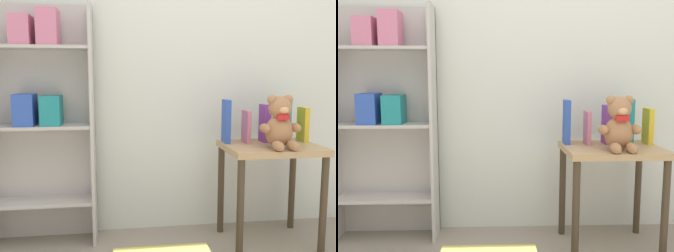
{
  "view_description": "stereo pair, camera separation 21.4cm",
  "coord_description": "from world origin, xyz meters",
  "views": [
    {
      "loc": [
        -0.55,
        -0.94,
        1.0
      ],
      "look_at": [
        -0.25,
        1.16,
        0.71
      ],
      "focal_mm": 40.0,
      "sensor_mm": 36.0,
      "label": 1
    },
    {
      "loc": [
        -0.33,
        -0.96,
        1.0
      ],
      "look_at": [
        -0.25,
        1.16,
        0.71
      ],
      "focal_mm": 40.0,
      "sensor_mm": 36.0,
      "label": 2
    }
  ],
  "objects": [
    {
      "name": "book_standing_blue",
      "position": [
        0.11,
        1.21,
        0.73
      ],
      "size": [
        0.04,
        0.11,
        0.26
      ],
      "primitive_type": "cube",
      "rotation": [
        0.0,
        0.0,
        -0.04
      ],
      "color": "#2D51B7",
      "rests_on": "display_table"
    },
    {
      "name": "wall_back",
      "position": [
        0.0,
        1.45,
        1.25
      ],
      "size": [
        4.8,
        0.06,
        2.5
      ],
      "color": "silver",
      "rests_on": "ground_plane"
    },
    {
      "name": "teddy_bear",
      "position": [
        0.35,
        0.99,
        0.73
      ],
      "size": [
        0.23,
        0.21,
        0.3
      ],
      "color": "#A8754C",
      "rests_on": "display_table"
    },
    {
      "name": "book_standing_yellow",
      "position": [
        0.59,
        1.19,
        0.7
      ],
      "size": [
        0.03,
        0.12,
        0.21
      ],
      "primitive_type": "cube",
      "rotation": [
        0.0,
        0.0,
        -0.03
      ],
      "color": "gold",
      "rests_on": "display_table"
    },
    {
      "name": "bookshelf_side",
      "position": [
        -0.99,
        1.32,
        0.79
      ],
      "size": [
        0.63,
        0.22,
        1.41
      ],
      "color": "#BCB7B2",
      "rests_on": "ground_plane"
    },
    {
      "name": "book_standing_purple",
      "position": [
        0.35,
        1.2,
        0.71
      ],
      "size": [
        0.04,
        0.1,
        0.23
      ],
      "primitive_type": "cube",
      "rotation": [
        0.0,
        0.0,
        0.01
      ],
      "color": "purple",
      "rests_on": "display_table"
    },
    {
      "name": "book_standing_teal",
      "position": [
        0.47,
        1.21,
        0.73
      ],
      "size": [
        0.04,
        0.15,
        0.26
      ],
      "primitive_type": "cube",
      "rotation": [
        0.0,
        0.0,
        0.05
      ],
      "color": "teal",
      "rests_on": "display_table"
    },
    {
      "name": "display_table",
      "position": [
        0.35,
        1.11,
        0.49
      ],
      "size": [
        0.54,
        0.44,
        0.6
      ],
      "color": "tan",
      "rests_on": "ground_plane"
    },
    {
      "name": "book_standing_pink",
      "position": [
        0.23,
        1.19,
        0.7
      ],
      "size": [
        0.03,
        0.13,
        0.19
      ],
      "primitive_type": "cube",
      "rotation": [
        0.0,
        0.0,
        -0.05
      ],
      "color": "#D17093",
      "rests_on": "display_table"
    }
  ]
}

